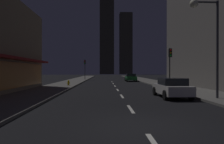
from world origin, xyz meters
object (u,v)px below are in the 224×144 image
object	(u,v)px
traffic_light_far_left	(85,65)
traffic_light_near_right	(170,59)
car_parked_far	(131,77)
fire_hydrant_far_left	(68,83)
street_lamp_right	(205,24)
car_parked_near	(172,87)

from	to	relation	value
traffic_light_far_left	traffic_light_near_right	bearing A→B (deg)	-63.33
car_parked_far	fire_hydrant_far_left	size ratio (longest dim) A/B	6.48
traffic_light_near_right	traffic_light_far_left	size ratio (longest dim) A/B	1.00
traffic_light_near_right	street_lamp_right	world-z (taller)	street_lamp_right
fire_hydrant_far_left	traffic_light_far_left	xyz separation A→B (m)	(0.40, 17.10, 2.74)
car_parked_near	street_lamp_right	xyz separation A→B (m)	(1.78, -1.47, 4.33)
car_parked_far	street_lamp_right	xyz separation A→B (m)	(1.78, -24.68, 4.33)
traffic_light_near_right	traffic_light_far_left	xyz separation A→B (m)	(-11.00, 21.90, 0.00)
car_parked_far	traffic_light_near_right	size ratio (longest dim) A/B	1.01
car_parked_near	traffic_light_near_right	xyz separation A→B (m)	(1.90, 6.12, 2.45)
car_parked_near	traffic_light_near_right	size ratio (longest dim) A/B	1.01
fire_hydrant_far_left	traffic_light_far_left	world-z (taller)	traffic_light_far_left
fire_hydrant_far_left	street_lamp_right	distance (m)	17.37
car_parked_near	fire_hydrant_far_left	xyz separation A→B (m)	(-9.50, 10.92, -0.29)
car_parked_far	traffic_light_near_right	xyz separation A→B (m)	(1.90, -17.09, 2.45)
car_parked_near	street_lamp_right	bearing A→B (deg)	-39.51
fire_hydrant_far_left	traffic_light_near_right	world-z (taller)	traffic_light_near_right
fire_hydrant_far_left	traffic_light_near_right	bearing A→B (deg)	-22.83
car_parked_near	traffic_light_near_right	bearing A→B (deg)	72.75
traffic_light_near_right	traffic_light_far_left	bearing A→B (deg)	116.67
traffic_light_far_left	street_lamp_right	world-z (taller)	street_lamp_right
car_parked_near	street_lamp_right	world-z (taller)	street_lamp_right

